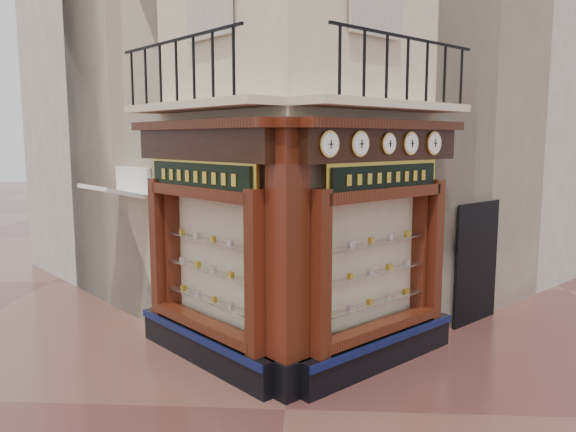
# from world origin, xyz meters

# --- Properties ---
(ground) EXTENTS (80.00, 80.00, 0.00)m
(ground) POSITION_xyz_m (0.00, 0.00, 0.00)
(ground) COLOR #4E2924
(ground) RESTS_ON ground
(main_building) EXTENTS (11.31, 11.31, 12.00)m
(main_building) POSITION_xyz_m (0.00, 6.16, 6.00)
(main_building) COLOR beige
(main_building) RESTS_ON ground
(neighbour_left) EXTENTS (11.31, 11.31, 11.00)m
(neighbour_left) POSITION_xyz_m (-2.47, 8.63, 5.50)
(neighbour_left) COLOR beige
(neighbour_left) RESTS_ON ground
(neighbour_right) EXTENTS (11.31, 11.31, 11.00)m
(neighbour_right) POSITION_xyz_m (2.47, 8.63, 5.50)
(neighbour_right) COLOR beige
(neighbour_right) RESTS_ON ground
(shopfront_left) EXTENTS (2.86, 2.86, 3.98)m
(shopfront_left) POSITION_xyz_m (-1.41, 1.57, 1.98)
(shopfront_left) COLOR black
(shopfront_left) RESTS_ON ground
(shopfront_right) EXTENTS (2.86, 2.86, 3.98)m
(shopfront_right) POSITION_xyz_m (1.41, 1.57, 1.98)
(shopfront_right) COLOR black
(shopfront_right) RESTS_ON ground
(corner_pilaster) EXTENTS (0.85, 0.85, 3.98)m
(corner_pilaster) POSITION_xyz_m (0.00, 0.50, 1.95)
(corner_pilaster) COLOR black
(corner_pilaster) RESTS_ON ground
(balcony) EXTENTS (5.94, 2.97, 1.03)m
(balcony) POSITION_xyz_m (0.00, 1.49, 4.22)
(balcony) COLOR beige
(balcony) RESTS_ON ground
(clock_a) EXTENTS (0.30, 0.30, 0.37)m
(clock_a) POSITION_xyz_m (0.57, 0.47, 3.62)
(clock_a) COLOR gold
(clock_a) RESTS_ON ground
(clock_b) EXTENTS (0.30, 0.30, 0.37)m
(clock_b) POSITION_xyz_m (1.02, 0.91, 3.62)
(clock_b) COLOR gold
(clock_b) RESTS_ON ground
(clock_c) EXTENTS (0.27, 0.27, 0.33)m
(clock_c) POSITION_xyz_m (1.48, 1.38, 3.62)
(clock_c) COLOR gold
(clock_c) RESTS_ON ground
(clock_d) EXTENTS (0.30, 0.30, 0.37)m
(clock_d) POSITION_xyz_m (1.87, 1.77, 3.62)
(clock_d) COLOR gold
(clock_d) RESTS_ON ground
(clock_e) EXTENTS (0.31, 0.31, 0.39)m
(clock_e) POSITION_xyz_m (2.32, 2.22, 3.62)
(clock_e) COLOR gold
(clock_e) RESTS_ON ground
(awning) EXTENTS (1.55, 1.55, 0.27)m
(awning) POSITION_xyz_m (-3.61, 3.40, 0.00)
(awning) COLOR white
(awning) RESTS_ON ground
(signboard_left) EXTENTS (2.11, 2.11, 0.57)m
(signboard_left) POSITION_xyz_m (-1.46, 1.51, 3.10)
(signboard_left) COLOR gold
(signboard_left) RESTS_ON ground
(signboard_right) EXTENTS (1.90, 1.90, 0.51)m
(signboard_right) POSITION_xyz_m (1.46, 1.51, 3.10)
(signboard_right) COLOR gold
(signboard_right) RESTS_ON ground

